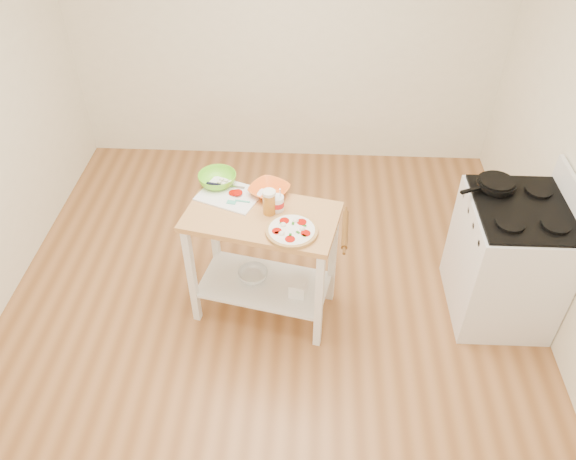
% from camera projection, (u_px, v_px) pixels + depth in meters
% --- Properties ---
extents(room_shell, '(4.04, 4.54, 2.74)m').
position_uv_depth(room_shell, '(264.00, 168.00, 3.26)').
color(room_shell, '#A1693B').
rests_on(room_shell, ground).
extents(prep_island, '(1.08, 0.74, 0.90)m').
position_uv_depth(prep_island, '(263.00, 245.00, 3.81)').
color(prep_island, tan).
rests_on(prep_island, ground).
extents(gas_stove, '(0.66, 0.77, 1.11)m').
position_uv_depth(gas_stove, '(507.00, 260.00, 3.94)').
color(gas_stove, white).
rests_on(gas_stove, ground).
extents(skillet, '(0.39, 0.26, 0.03)m').
position_uv_depth(skillet, '(496.00, 184.00, 3.77)').
color(skillet, black).
rests_on(skillet, gas_stove).
extents(pizza, '(0.33, 0.33, 0.05)m').
position_uv_depth(pizza, '(292.00, 231.00, 3.50)').
color(pizza, tan).
rests_on(pizza, prep_island).
extents(cutting_board, '(0.48, 0.43, 0.04)m').
position_uv_depth(cutting_board, '(230.00, 194.00, 3.80)').
color(cutting_board, white).
rests_on(cutting_board, prep_island).
extents(spatula, '(0.16, 0.05, 0.01)m').
position_uv_depth(spatula, '(237.00, 202.00, 3.72)').
color(spatula, '#47BE9F').
rests_on(spatula, cutting_board).
extents(knife, '(0.27, 0.06, 0.01)m').
position_uv_depth(knife, '(220.00, 185.00, 3.86)').
color(knife, silver).
rests_on(knife, cutting_board).
extents(orange_bowl, '(0.35, 0.35, 0.06)m').
position_uv_depth(orange_bowl, '(269.00, 191.00, 3.79)').
color(orange_bowl, orange).
rests_on(orange_bowl, prep_island).
extents(green_bowl, '(0.36, 0.36, 0.08)m').
position_uv_depth(green_bowl, '(217.00, 179.00, 3.87)').
color(green_bowl, '#6CD124').
rests_on(green_bowl, prep_island).
extents(beer_pint, '(0.09, 0.09, 0.17)m').
position_uv_depth(beer_pint, '(269.00, 202.00, 3.60)').
color(beer_pint, '#B16C1F').
rests_on(beer_pint, prep_island).
extents(yogurt_tub, '(0.09, 0.09, 0.19)m').
position_uv_depth(yogurt_tub, '(277.00, 203.00, 3.65)').
color(yogurt_tub, white).
rests_on(yogurt_tub, prep_island).
extents(rolling_pin, '(0.06, 0.34, 0.04)m').
position_uv_depth(rolling_pin, '(345.00, 230.00, 3.50)').
color(rolling_pin, brown).
rests_on(rolling_pin, prep_island).
extents(shelf_glass_bowl, '(0.29, 0.29, 0.07)m').
position_uv_depth(shelf_glass_bowl, '(253.00, 275.00, 4.07)').
color(shelf_glass_bowl, silver).
rests_on(shelf_glass_bowl, prep_island).
extents(shelf_bin, '(0.13, 0.13, 0.11)m').
position_uv_depth(shelf_bin, '(298.00, 288.00, 3.94)').
color(shelf_bin, white).
rests_on(shelf_bin, prep_island).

